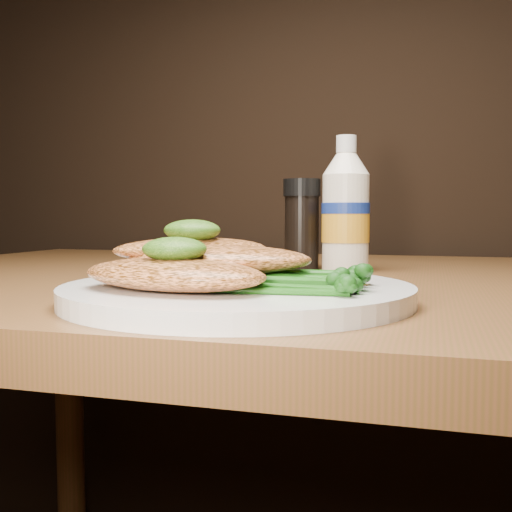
# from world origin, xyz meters

# --- Properties ---
(plate) EXTENTS (0.30, 0.30, 0.02)m
(plate) POSITION_xyz_m (0.02, 0.81, 0.76)
(plate) COLOR white
(plate) RESTS_ON dining_table
(chicken_front) EXTENTS (0.17, 0.12, 0.03)m
(chicken_front) POSITION_xyz_m (-0.02, 0.75, 0.78)
(chicken_front) COLOR #DC7D46
(chicken_front) RESTS_ON plate
(chicken_mid) EXTENTS (0.17, 0.09, 0.02)m
(chicken_mid) POSITION_xyz_m (-0.00, 0.81, 0.79)
(chicken_mid) COLOR #DC7D46
(chicken_mid) RESTS_ON plate
(chicken_back) EXTENTS (0.16, 0.14, 0.02)m
(chicken_back) POSITION_xyz_m (-0.03, 0.83, 0.79)
(chicken_back) COLOR #DC7D46
(chicken_back) RESTS_ON plate
(pesto_front) EXTENTS (0.06, 0.05, 0.02)m
(pesto_front) POSITION_xyz_m (-0.02, 0.76, 0.80)
(pesto_front) COLOR black
(pesto_front) RESTS_ON chicken_front
(pesto_back) EXTENTS (0.06, 0.06, 0.02)m
(pesto_back) POSITION_xyz_m (-0.03, 0.82, 0.81)
(pesto_back) COLOR black
(pesto_back) RESTS_ON chicken_back
(broccolini_bundle) EXTENTS (0.17, 0.15, 0.02)m
(broccolini_bundle) POSITION_xyz_m (0.07, 0.80, 0.78)
(broccolini_bundle) COLOR #1B5813
(broccolini_bundle) RESTS_ON plate
(mayo_bottle) EXTENTS (0.07, 0.07, 0.18)m
(mayo_bottle) POSITION_xyz_m (0.07, 1.11, 0.84)
(mayo_bottle) COLOR #F3E7CE
(mayo_bottle) RESTS_ON dining_table
(pepper_grinder) EXTENTS (0.06, 0.06, 0.12)m
(pepper_grinder) POSITION_xyz_m (0.01, 1.12, 0.81)
(pepper_grinder) COLOR black
(pepper_grinder) RESTS_ON dining_table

